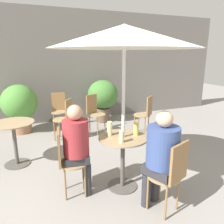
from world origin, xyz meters
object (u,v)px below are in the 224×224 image
object	(u,v)px
bistro_chair_2	(94,110)
bistro_chair_0	(66,157)
bistro_chair_4	(146,112)
cafe_table_far	(14,135)
bistro_chair_1	(171,172)
beer_glass_0	(110,129)
seated_person_1	(161,153)
bistro_chair_3	(65,116)
seated_person_0	(77,142)
bistro_chair_5	(59,108)
potted_plant_1	(103,96)
cafe_table_near	(123,152)
beer_glass_2	(136,129)
beer_glass_1	(121,137)
umbrella	(124,37)
potted_plant_0	(19,105)

from	to	relation	value
bistro_chair_2	bistro_chair_0	bearing A→B (deg)	-144.74
bistro_chair_4	cafe_table_far	bearing A→B (deg)	-31.03
bistro_chair_1	beer_glass_0	bearing A→B (deg)	-84.66
bistro_chair_4	seated_person_1	distance (m)	2.58
bistro_chair_3	seated_person_0	bearing A→B (deg)	27.41
bistro_chair_3	bistro_chair_4	xyz separation A→B (m)	(1.79, -0.34, 0.00)
bistro_chair_5	seated_person_1	world-z (taller)	seated_person_1
bistro_chair_2	potted_plant_1	xyz separation A→B (m)	(0.48, 0.75, 0.17)
bistro_chair_0	beer_glass_0	bearing A→B (deg)	-80.16
bistro_chair_0	bistro_chair_2	world-z (taller)	same
seated_person_0	bistro_chair_5	bearing A→B (deg)	4.67
cafe_table_near	bistro_chair_5	distance (m)	2.93
cafe_table_far	bistro_chair_2	bearing A→B (deg)	31.49
bistro_chair_4	seated_person_0	bearing A→B (deg)	-0.95
bistro_chair_1	cafe_table_near	bearing A→B (deg)	-90.00
cafe_table_near	seated_person_0	distance (m)	0.64
seated_person_1	beer_glass_2	bearing A→B (deg)	-108.07
bistro_chair_2	cafe_table_far	bearing A→B (deg)	-177.63
beer_glass_0	potted_plant_1	bearing A→B (deg)	72.40
bistro_chair_4	beer_glass_1	xyz separation A→B (m)	(-1.47, -1.90, 0.28)
umbrella	bistro_chair_5	bearing A→B (deg)	98.61
beer_glass_0	beer_glass_1	size ratio (longest dim) A/B	1.27
bistro_chair_4	umbrella	distance (m)	2.67
cafe_table_near	beer_glass_0	distance (m)	0.37
seated_person_0	potted_plant_0	bearing A→B (deg)	22.31
beer_glass_2	bistro_chair_0	bearing A→B (deg)	172.87
cafe_table_near	bistro_chair_3	distance (m)	2.13
bistro_chair_0	bistro_chair_4	world-z (taller)	same
bistro_chair_1	umbrella	world-z (taller)	umbrella
beer_glass_2	umbrella	size ratio (longest dim) A/B	0.08
beer_glass_2	potted_plant_0	distance (m)	3.35
bistro_chair_4	beer_glass_1	bearing A→B (deg)	11.54
bistro_chair_0	potted_plant_1	world-z (taller)	potted_plant_1
bistro_chair_2	umbrella	distance (m)	2.76
seated_person_1	bistro_chair_5	bearing A→B (deg)	-101.00
bistro_chair_0	bistro_chair_5	xyz separation A→B (m)	(0.31, 2.79, 0.00)
bistro_chair_2	seated_person_0	xyz separation A→B (m)	(-0.91, -2.23, 0.18)
beer_glass_1	potted_plant_0	size ratio (longest dim) A/B	0.13
bistro_chair_3	bistro_chair_5	world-z (taller)	same
bistro_chair_2	cafe_table_near	bearing A→B (deg)	-126.65
seated_person_1	bistro_chair_3	bearing A→B (deg)	-98.26
bistro_chair_3	bistro_chair_0	bearing A→B (deg)	23.23
potted_plant_1	bistro_chair_2	bearing A→B (deg)	-122.71
beer_glass_2	umbrella	world-z (taller)	umbrella
beer_glass_2	potted_plant_0	size ratio (longest dim) A/B	0.15
cafe_table_near	potted_plant_0	world-z (taller)	potted_plant_0
potted_plant_0	potted_plant_1	world-z (taller)	potted_plant_1
bistro_chair_1	bistro_chair_2	distance (m)	3.02
beer_glass_1	potted_plant_0	xyz separation A→B (m)	(-1.24, 3.13, -0.15)
bistro_chair_2	beer_glass_2	bearing A→B (deg)	-121.95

